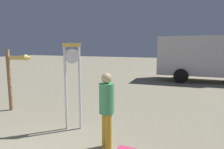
# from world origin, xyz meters

# --- Properties ---
(standing_clock) EXTENTS (0.45, 0.27, 2.35)m
(standing_clock) POSITION_xyz_m (-0.12, 2.61, 1.43)
(standing_clock) COLOR silver
(standing_clock) RESTS_ON ground_plane
(arrow_sign) EXTENTS (0.89, 0.52, 2.17)m
(arrow_sign) POSITION_xyz_m (-2.86, 3.19, 1.45)
(arrow_sign) COLOR #956C4E
(arrow_sign) RESTS_ON ground_plane
(person_near_clock) EXTENTS (0.33, 0.33, 1.71)m
(person_near_clock) POSITION_xyz_m (1.18, 2.00, 0.95)
(person_near_clock) COLOR gold
(person_near_clock) RESTS_ON ground_plane
(box_truck_near) EXTENTS (6.37, 2.90, 2.94)m
(box_truck_near) POSITION_xyz_m (3.29, 12.36, 1.59)
(box_truck_near) COLOR silver
(box_truck_near) RESTS_ON ground_plane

